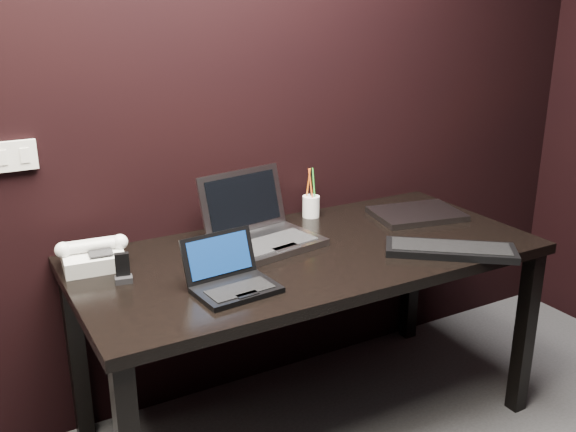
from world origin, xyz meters
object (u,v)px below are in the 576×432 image
desk_phone (93,256)px  pen_cup (311,205)px  silver_laptop (262,231)px  closed_laptop (417,214)px  netbook (232,279)px  desk (309,269)px  mobile_phone (123,271)px  ext_keyboard (450,250)px

desk_phone → pen_cup: 0.94m
silver_laptop → closed_laptop: silver_laptop is taller
netbook → pen_cup: size_ratio=1.28×
netbook → pen_cup: 0.77m
desk → pen_cup: (0.20, 0.33, 0.13)m
desk_phone → closed_laptop: bearing=-5.0°
silver_laptop → desk_phone: silver_laptop is taller
closed_laptop → desk_phone: size_ratio=1.64×
netbook → mobile_phone: (-0.28, 0.23, 0.00)m
pen_cup → ext_keyboard: bearing=-69.7°
ext_keyboard → pen_cup: 0.65m
ext_keyboard → desk: bearing=146.9°
mobile_phone → pen_cup: 0.92m
netbook → desk_phone: bearing=131.3°
silver_laptop → desk_phone: bearing=172.9°
closed_laptop → silver_laptop: bearing=176.8°
silver_laptop → ext_keyboard: bearing=-37.8°
ext_keyboard → silver_laptop: bearing=142.2°
desk → ext_keyboard: 0.52m
silver_laptop → mobile_phone: bearing=-171.2°
desk → pen_cup: bearing=57.9°
silver_laptop → netbook: bearing=-130.5°
desk_phone → pen_cup: pen_cup is taller
desk → mobile_phone: bearing=174.8°
desk → netbook: size_ratio=6.26×
closed_laptop → mobile_phone: bearing=-178.0°
netbook → pen_cup: bearing=39.7°
closed_laptop → pen_cup: (-0.39, 0.22, 0.04)m
closed_laptop → desk: bearing=-169.9°
closed_laptop → desk_phone: desk_phone is taller
ext_keyboard → pen_cup: pen_cup is taller
silver_laptop → pen_cup: (0.33, 0.18, 0.00)m
desk → silver_laptop: size_ratio=4.03×
ext_keyboard → pen_cup: size_ratio=2.17×
desk_phone → desk: bearing=-17.0°
closed_laptop → mobile_phone: 1.27m
desk_phone → mobile_phone: size_ratio=2.56×
desk_phone → pen_cup: (0.93, 0.10, 0.01)m
closed_laptop → mobile_phone: size_ratio=4.21×
desk → netbook: netbook is taller
desk → mobile_phone: mobile_phone is taller
ext_keyboard → mobile_phone: size_ratio=4.79×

